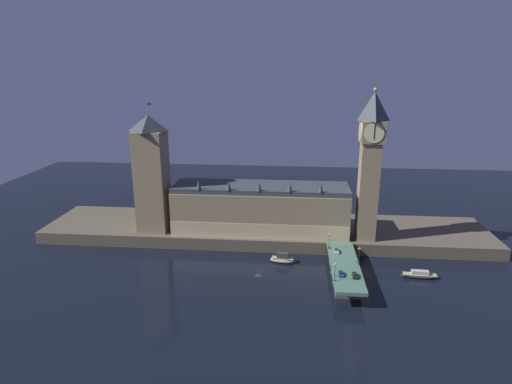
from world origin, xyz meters
name	(u,v)px	position (x,y,z in m)	size (l,w,h in m)	color
ground_plane	(258,270)	(0.00, 0.00, 0.00)	(400.00, 400.00, 0.00)	black
embankment	(265,230)	(0.00, 39.00, 2.90)	(220.00, 42.00, 5.81)	brown
parliament_hall	(261,208)	(-1.51, 31.97, 17.15)	(83.61, 23.29, 27.30)	#8E7A56
clock_tower	(370,162)	(47.74, 25.75, 42.12)	(10.53, 10.64, 68.69)	#8E7A56
victoria_tower	(152,174)	(-53.46, 28.45, 33.85)	(14.17, 14.17, 61.83)	#8E7A56
bridge	(345,269)	(35.48, -5.00, 4.51)	(11.38, 46.00, 6.85)	#4C7560
car_northbound_lead	(336,251)	(32.97, 6.08, 7.56)	(2.03, 4.36, 1.51)	silver
car_northbound_trail	(341,274)	(32.97, -14.98, 7.50)	(1.87, 4.37, 1.39)	navy
car_southbound_lead	(355,275)	(37.98, -15.89, 7.55)	(1.89, 4.58, 1.51)	black
pedestrian_near_rail	(335,275)	(30.47, -16.24, 7.69)	(0.38, 0.38, 1.59)	black
pedestrian_mid_walk	(357,260)	(40.49, -3.33, 7.82)	(0.38, 0.38, 1.83)	black
pedestrian_far_rail	(330,246)	(30.47, 10.08, 7.71)	(0.38, 0.38, 1.64)	black
street_lamp_near	(335,270)	(30.07, -19.72, 11.31)	(1.34, 0.60, 7.14)	#2D3333
street_lamp_mid	(359,254)	(40.89, -5.00, 11.43)	(1.34, 0.60, 7.33)	#2D3333
street_lamp_far	(329,239)	(30.07, 9.72, 11.33)	(1.34, 0.60, 7.18)	#2D3333
boat_upstream	(282,259)	(10.10, 8.06, 1.71)	(11.25, 4.96, 4.70)	#B2A893
boat_downstream	(420,275)	(66.43, -0.82, 1.18)	(15.25, 4.48, 3.21)	#28282D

